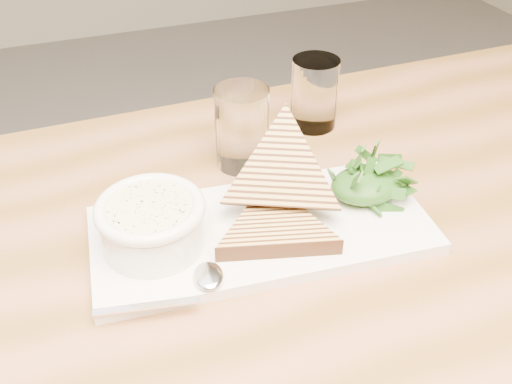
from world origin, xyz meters
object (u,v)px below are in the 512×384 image
object	(u,v)px
table_top	(358,271)
glass_near	(242,128)
platter	(262,230)
soup_bowl	(153,229)
glass_far	(314,93)

from	to	relation	value
table_top	glass_near	world-z (taller)	glass_near
table_top	platter	distance (m)	0.12
soup_bowl	glass_near	size ratio (longest dim) A/B	1.01
soup_bowl	glass_far	distance (m)	0.36
platter	glass_near	bearing A→B (deg)	79.16
table_top	glass_near	bearing A→B (deg)	104.65
glass_far	platter	bearing A→B (deg)	-127.69
soup_bowl	platter	bearing A→B (deg)	-5.21
platter	soup_bowl	size ratio (longest dim) A/B	3.48
soup_bowl	glass_near	xyz separation A→B (m)	(0.16, 0.14, 0.02)
table_top	soup_bowl	bearing A→B (deg)	157.41
table_top	glass_far	size ratio (longest dim) A/B	12.08
soup_bowl	glass_near	world-z (taller)	glass_near
platter	glass_far	bearing A→B (deg)	52.31
table_top	glass_far	world-z (taller)	glass_far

